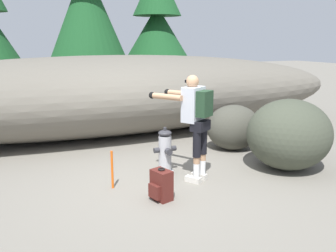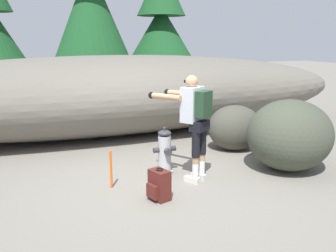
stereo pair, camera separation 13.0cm
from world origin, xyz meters
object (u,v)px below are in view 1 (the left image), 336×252
Objects in this scene: fire_hydrant at (165,152)px; survey_stake at (112,170)px; spare_backpack at (161,185)px; boulder_large at (233,127)px; utility_worker at (194,115)px; boulder_mid at (289,134)px.

fire_hydrant is 1.35× the size of survey_stake.
boulder_large reaches higher than spare_backpack.
spare_backpack is (-0.78, -0.51, -0.87)m from utility_worker.
fire_hydrant reaches higher than survey_stake.
survey_stake is at bearing 174.05° from boulder_mid.
utility_worker is 1.27m from spare_backpack.
boulder_mid reaches higher than survey_stake.
boulder_large is at bearing 100.26° from boulder_mid.
utility_worker is 3.64× the size of spare_backpack.
boulder_mid is (2.10, -0.62, 0.25)m from fire_hydrant.
utility_worker reaches higher than spare_backpack.
spare_backpack is 0.42× the size of boulder_large.
spare_backpack is 0.31× the size of boulder_mid.
fire_hydrant is at bearing -157.94° from boulder_large.
fire_hydrant is at bearing 16.63° from survey_stake.
boulder_large is at bearing -160.92° from spare_backpack.
boulder_large is at bearing 20.19° from survey_stake.
utility_worker is 2.07m from boulder_large.
boulder_mid reaches higher than boulder_large.
survey_stake is at bearing -159.81° from boulder_large.
boulder_large is 3.05m from survey_stake.
utility_worker is 1.54× the size of boulder_large.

